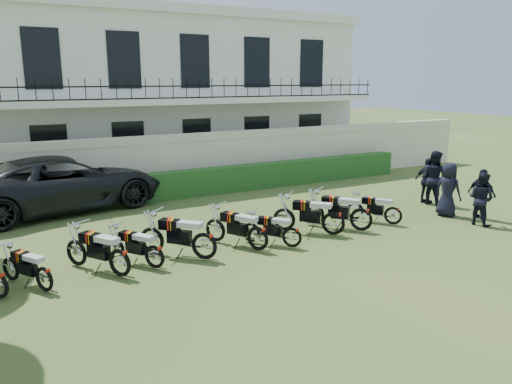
% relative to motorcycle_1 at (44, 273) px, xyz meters
% --- Properties ---
extents(ground, '(100.00, 100.00, 0.00)m').
position_rel_motorcycle_1_xyz_m(ground, '(5.96, -0.43, -0.42)').
color(ground, '#304B1E').
rests_on(ground, ground).
extents(perimeter_wall, '(30.00, 0.35, 2.30)m').
position_rel_motorcycle_1_xyz_m(perimeter_wall, '(5.96, 7.57, 0.75)').
color(perimeter_wall, beige).
rests_on(perimeter_wall, ground).
extents(hedge, '(18.00, 0.60, 1.00)m').
position_rel_motorcycle_1_xyz_m(hedge, '(6.96, 6.77, 0.08)').
color(hedge, '#234518').
rests_on(hedge, ground).
extents(building, '(20.40, 9.60, 7.40)m').
position_rel_motorcycle_1_xyz_m(building, '(5.96, 13.52, 3.29)').
color(building, silver).
rests_on(building, ground).
extents(motorcycle_1, '(0.91, 1.50, 0.92)m').
position_rel_motorcycle_1_xyz_m(motorcycle_1, '(0.00, 0.00, 0.00)').
color(motorcycle_1, black).
rests_on(motorcycle_1, ground).
extents(motorcycle_2, '(1.14, 1.78, 1.10)m').
position_rel_motorcycle_1_xyz_m(motorcycle_2, '(1.58, 0.03, 0.09)').
color(motorcycle_2, black).
rests_on(motorcycle_2, ground).
extents(motorcycle_3, '(1.04, 1.53, 0.96)m').
position_rel_motorcycle_1_xyz_m(motorcycle_3, '(2.42, 0.15, 0.02)').
color(motorcycle_3, black).
rests_on(motorcycle_3, ground).
extents(motorcycle_4, '(1.51, 1.65, 1.16)m').
position_rel_motorcycle_1_xyz_m(motorcycle_4, '(3.67, 0.11, 0.11)').
color(motorcycle_4, black).
rests_on(motorcycle_4, ground).
extents(motorcycle_5, '(1.05, 1.82, 1.09)m').
position_rel_motorcycle_1_xyz_m(motorcycle_5, '(5.14, 0.05, 0.08)').
color(motorcycle_5, black).
rests_on(motorcycle_5, ground).
extents(motorcycle_6, '(1.14, 1.38, 0.93)m').
position_rel_motorcycle_1_xyz_m(motorcycle_6, '(6.05, -0.17, 0.01)').
color(motorcycle_6, black).
rests_on(motorcycle_6, ground).
extents(motorcycle_7, '(1.52, 1.60, 1.15)m').
position_rel_motorcycle_1_xyz_m(motorcycle_7, '(7.66, 0.15, 0.11)').
color(motorcycle_7, black).
rests_on(motorcycle_7, ground).
extents(motorcycle_8, '(1.34, 1.78, 1.16)m').
position_rel_motorcycle_1_xyz_m(motorcycle_8, '(8.62, 0.07, 0.11)').
color(motorcycle_8, black).
rests_on(motorcycle_8, ground).
extents(motorcycle_9, '(1.01, 1.52, 0.95)m').
position_rel_motorcycle_1_xyz_m(motorcycle_9, '(9.91, 0.10, 0.02)').
color(motorcycle_9, black).
rests_on(motorcycle_9, ground).
extents(suv, '(7.16, 4.32, 1.86)m').
position_rel_motorcycle_1_xyz_m(suv, '(1.46, 6.99, 0.51)').
color(suv, black).
rests_on(suv, ground).
extents(officer_1, '(0.72, 0.87, 1.63)m').
position_rel_motorcycle_1_xyz_m(officer_1, '(12.27, -1.14, 0.39)').
color(officer_1, black).
rests_on(officer_1, ground).
extents(officer_2, '(0.46, 0.97, 1.61)m').
position_rel_motorcycle_1_xyz_m(officer_2, '(12.88, -0.71, 0.38)').
color(officer_2, black).
rests_on(officer_2, ground).
extents(officer_3, '(0.72, 0.95, 1.75)m').
position_rel_motorcycle_1_xyz_m(officer_3, '(12.21, 0.04, 0.45)').
color(officer_3, black).
rests_on(officer_3, ground).
extents(officer_4, '(0.89, 1.05, 1.93)m').
position_rel_motorcycle_1_xyz_m(officer_4, '(13.04, 1.37, 0.54)').
color(officer_4, black).
rests_on(officer_4, ground).
extents(officer_5, '(0.58, 1.02, 1.63)m').
position_rel_motorcycle_1_xyz_m(officer_5, '(12.98, 1.58, 0.39)').
color(officer_5, black).
rests_on(officer_5, ground).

